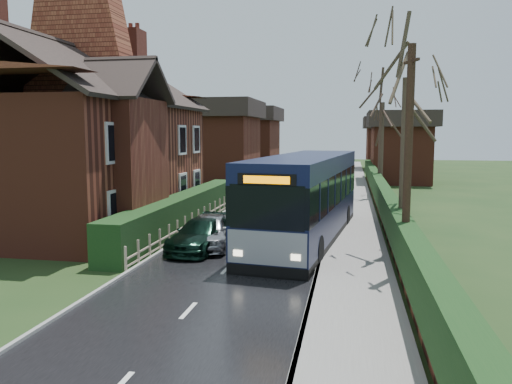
% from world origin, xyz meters
% --- Properties ---
extents(ground, '(140.00, 140.00, 0.00)m').
position_xyz_m(ground, '(0.00, 0.00, 0.00)').
color(ground, '#2C3F1B').
rests_on(ground, ground).
extents(road, '(6.00, 100.00, 0.02)m').
position_xyz_m(road, '(0.00, 10.00, 0.01)').
color(road, black).
rests_on(road, ground).
extents(pavement, '(2.50, 100.00, 0.14)m').
position_xyz_m(pavement, '(4.25, 10.00, 0.07)').
color(pavement, slate).
rests_on(pavement, ground).
extents(kerb_right, '(0.12, 100.00, 0.14)m').
position_xyz_m(kerb_right, '(3.05, 10.00, 0.07)').
color(kerb_right, gray).
rests_on(kerb_right, ground).
extents(kerb_left, '(0.12, 100.00, 0.10)m').
position_xyz_m(kerb_left, '(-3.05, 10.00, 0.05)').
color(kerb_left, gray).
rests_on(kerb_left, ground).
extents(front_hedge, '(1.20, 16.00, 1.60)m').
position_xyz_m(front_hedge, '(-3.90, 5.00, 0.80)').
color(front_hedge, black).
rests_on(front_hedge, ground).
extents(picket_fence, '(0.10, 16.00, 0.90)m').
position_xyz_m(picket_fence, '(-3.15, 5.00, 0.45)').
color(picket_fence, tan).
rests_on(picket_fence, ground).
extents(right_wall_hedge, '(0.60, 50.00, 1.80)m').
position_xyz_m(right_wall_hedge, '(5.80, 10.00, 1.02)').
color(right_wall_hedge, maroon).
rests_on(right_wall_hedge, ground).
extents(brick_house, '(9.30, 14.60, 10.30)m').
position_xyz_m(brick_house, '(-8.73, 4.78, 4.38)').
color(brick_house, maroon).
rests_on(brick_house, ground).
extents(bus, '(4.12, 12.21, 3.64)m').
position_xyz_m(bus, '(2.20, 3.15, 1.80)').
color(bus, black).
rests_on(bus, ground).
extents(car_silver, '(2.26, 4.19, 1.35)m').
position_xyz_m(car_silver, '(-1.50, 1.11, 0.68)').
color(car_silver, '#B1B2B6').
rests_on(car_silver, ground).
extents(car_green, '(2.14, 4.40, 1.23)m').
position_xyz_m(car_green, '(-1.65, 0.64, 0.62)').
color(car_green, black).
rests_on(car_green, ground).
extents(car_distant, '(2.48, 4.04, 1.26)m').
position_xyz_m(car_distant, '(1.26, 40.54, 0.63)').
color(car_distant, black).
rests_on(car_distant, ground).
extents(bus_stop_sign, '(0.16, 0.39, 2.62)m').
position_xyz_m(bus_stop_sign, '(3.20, 4.04, 1.73)').
color(bus_stop_sign, slate).
rests_on(bus_stop_sign, ground).
extents(telegraph_pole, '(0.38, 0.91, 7.28)m').
position_xyz_m(telegraph_pole, '(5.80, -1.78, 3.68)').
color(telegraph_pole, black).
rests_on(telegraph_pole, ground).
extents(tree_right_near, '(4.36, 4.36, 9.41)m').
position_xyz_m(tree_right_near, '(6.00, 1.27, 7.03)').
color(tree_right_near, '#3C3123').
rests_on(tree_right_near, ground).
extents(tree_right_far, '(4.91, 4.91, 9.49)m').
position_xyz_m(tree_right_far, '(6.07, 17.48, 7.09)').
color(tree_right_far, '#362820').
rests_on(tree_right_far, ground).
extents(tree_house_side, '(4.75, 4.75, 10.79)m').
position_xyz_m(tree_house_side, '(-12.59, 11.77, 8.06)').
color(tree_house_side, '#382A21').
rests_on(tree_house_side, ground).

